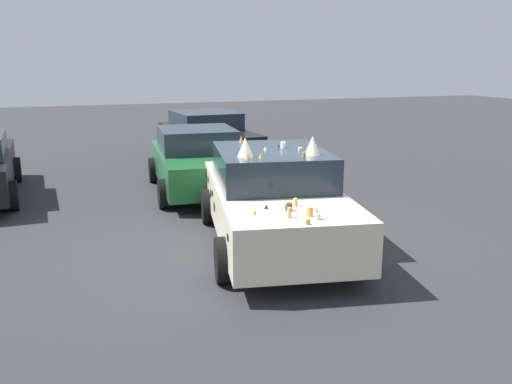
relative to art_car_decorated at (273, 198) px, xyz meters
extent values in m
plane|color=#2D2D30|center=(-0.05, 0.01, -0.76)|extent=(60.00, 60.00, 0.00)
cube|color=beige|center=(-0.05, 0.01, -0.14)|extent=(4.73, 2.64, 0.72)
cube|color=#1E2833|center=(0.16, -0.03, 0.49)|extent=(2.42, 2.07, 0.53)
cylinder|color=black|center=(-1.58, -0.66, -0.45)|extent=(0.66, 0.33, 0.63)
cylinder|color=black|center=(-1.23, 1.19, -0.45)|extent=(0.66, 0.33, 0.63)
cylinder|color=black|center=(1.14, -1.18, -0.45)|extent=(0.66, 0.33, 0.63)
cylinder|color=black|center=(1.49, 0.68, -0.45)|extent=(0.66, 0.33, 0.63)
ellipsoid|color=black|center=(1.08, 0.74, -0.14)|extent=(0.11, 0.04, 0.10)
ellipsoid|color=black|center=(1.03, 0.75, -0.09)|extent=(0.17, 0.05, 0.13)
ellipsoid|color=black|center=(1.95, 0.57, 0.03)|extent=(0.13, 0.04, 0.10)
ellipsoid|color=black|center=(-0.47, -0.85, -0.15)|extent=(0.11, 0.04, 0.08)
ellipsoid|color=black|center=(0.71, 0.81, -0.02)|extent=(0.19, 0.05, 0.10)
ellipsoid|color=black|center=(1.60, 0.64, 0.02)|extent=(0.19, 0.05, 0.12)
ellipsoid|color=black|center=(-0.24, -0.90, -0.20)|extent=(0.10, 0.04, 0.14)
ellipsoid|color=black|center=(0.03, -0.95, -0.25)|extent=(0.11, 0.04, 0.12)
ellipsoid|color=black|center=(-1.58, 1.24, -0.02)|extent=(0.16, 0.05, 0.10)
ellipsoid|color=black|center=(0.38, 0.87, -0.16)|extent=(0.16, 0.05, 0.16)
ellipsoid|color=black|center=(-0.93, -0.77, 0.02)|extent=(0.11, 0.04, 0.08)
ellipsoid|color=black|center=(-1.22, 1.17, -0.19)|extent=(0.14, 0.05, 0.09)
cone|color=orange|center=(-1.52, 0.86, 0.26)|extent=(0.07, 0.07, 0.08)
cylinder|color=#51381E|center=(-1.50, 0.37, 0.27)|extent=(0.09, 0.09, 0.10)
cylinder|color=tan|center=(-1.31, 0.20, 0.28)|extent=(0.06, 0.06, 0.11)
cylinder|color=silver|center=(-1.99, 0.20, 0.26)|extent=(0.11, 0.11, 0.08)
sphere|color=silver|center=(-1.67, 0.08, 0.25)|extent=(0.07, 0.07, 0.07)
cylinder|color=tan|center=(-1.79, 0.50, 0.29)|extent=(0.08, 0.08, 0.13)
sphere|color=#A87A38|center=(-2.12, 0.40, 0.26)|extent=(0.07, 0.07, 0.07)
cone|color=silver|center=(-1.79, 0.27, 0.28)|extent=(0.14, 0.14, 0.12)
cone|color=silver|center=(-1.48, 0.44, 0.29)|extent=(0.08, 0.08, 0.14)
cone|color=black|center=(-1.30, 0.62, 0.25)|extent=(0.06, 0.06, 0.06)
cylinder|color=orange|center=(-1.83, 0.23, 0.28)|extent=(0.09, 0.09, 0.12)
cylinder|color=#A87A38|center=(-0.60, -0.24, 0.79)|extent=(0.07, 0.07, 0.07)
cone|color=black|center=(0.37, -0.24, 0.78)|extent=(0.05, 0.05, 0.05)
cylinder|color=silver|center=(0.24, -0.26, 0.80)|extent=(0.12, 0.12, 0.10)
cone|color=#A87A38|center=(-0.56, 0.62, 0.80)|extent=(0.12, 0.12, 0.09)
cone|color=tan|center=(0.17, 0.07, 0.78)|extent=(0.06, 0.06, 0.05)
cone|color=#A87A38|center=(1.03, 0.19, 0.81)|extent=(0.11, 0.11, 0.12)
cylinder|color=tan|center=(-0.09, -0.41, 0.78)|extent=(0.08, 0.08, 0.05)
cone|color=orange|center=(-0.48, 0.39, 0.79)|extent=(0.06, 0.06, 0.07)
cone|color=beige|center=(-0.52, -0.42, 0.90)|extent=(0.24, 0.24, 0.28)
cone|color=beige|center=(-0.33, 0.58, 0.90)|extent=(0.24, 0.24, 0.28)
cube|color=black|center=(7.31, -0.89, -0.14)|extent=(4.42, 2.07, 0.72)
cube|color=#1E2833|center=(7.51, -0.88, 0.46)|extent=(2.08, 1.78, 0.47)
cylinder|color=black|center=(6.03, -1.90, -0.45)|extent=(0.63, 0.26, 0.62)
cylinder|color=black|center=(5.92, -0.05, -0.45)|extent=(0.63, 0.26, 0.62)
cylinder|color=black|center=(8.71, -1.74, -0.45)|extent=(0.63, 0.26, 0.62)
cylinder|color=black|center=(8.60, 0.11, -0.45)|extent=(0.63, 0.26, 0.62)
cylinder|color=black|center=(6.47, 4.19, -0.46)|extent=(0.61, 0.24, 0.60)
cylinder|color=black|center=(3.64, 4.10, -0.46)|extent=(0.61, 0.24, 0.60)
cube|color=#1E602D|center=(3.94, 0.24, -0.17)|extent=(4.18, 2.11, 0.67)
cube|color=#1E2833|center=(4.05, 0.23, 0.41)|extent=(1.89, 1.77, 0.50)
cylinder|color=black|center=(2.61, -0.55, -0.46)|extent=(0.62, 0.27, 0.60)
cylinder|color=black|center=(2.77, 1.25, -0.46)|extent=(0.62, 0.27, 0.60)
cylinder|color=black|center=(5.11, -0.77, -0.46)|extent=(0.62, 0.27, 0.60)
cylinder|color=black|center=(5.27, 1.03, -0.46)|extent=(0.62, 0.27, 0.60)
camera|label=1|loc=(-7.77, 3.12, 2.14)|focal=38.11mm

